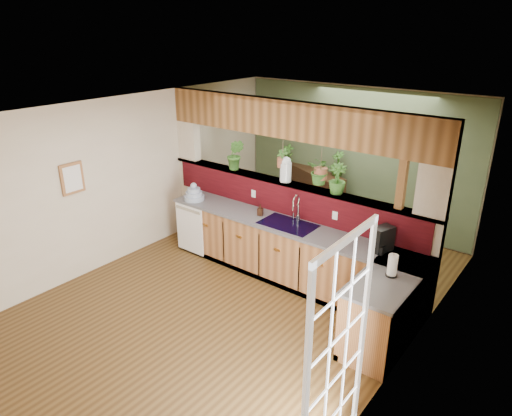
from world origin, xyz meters
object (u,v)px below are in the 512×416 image
Objects in this scene: shelving_console at (314,194)px; faucet at (297,207)px; soap_dispenser at (260,210)px; paper_towel at (392,266)px; coffee_maker at (382,240)px; glass_jar at (286,169)px; dish_stack at (194,194)px.

faucet is at bearing -41.53° from shelving_console.
soap_dispenser is 0.60× the size of paper_towel.
glass_jar reaches higher than coffee_maker.
dish_stack is 1.66m from glass_jar.
coffee_maker is at bearing -10.92° from glass_jar.
shelving_console is at bearing 114.06° from faucet.
soap_dispenser is at bearing -158.89° from coffee_maker.
soap_dispenser is at bearing -55.89° from shelving_console.
faucet is at bearing -31.39° from glass_jar.
coffee_maker is (3.18, 0.16, 0.06)m from dish_stack.
faucet reaches higher than coffee_maker.
coffee_maker reaches higher than paper_towel.
paper_towel is 2.31m from glass_jar.
soap_dispenser is 0.72m from glass_jar.
soap_dispenser is (-0.56, -0.14, -0.14)m from faucet.
faucet is 0.29× the size of shelving_console.
glass_jar is at bearing -170.41° from coffee_maker.
paper_towel is (0.36, -0.52, -0.02)m from coffee_maker.
dish_stack is 0.88× the size of glass_jar.
dish_stack is 1.97× the size of soap_dispenser.
dish_stack is at bearing -173.56° from soap_dispenser.
faucet is 1.84m from paper_towel.
coffee_maker is at bearing 2.92° from dish_stack.
coffee_maker is at bearing 124.32° from paper_towel.
shelving_console is at bearing 107.30° from glass_jar.
paper_towel is at bearing -21.54° from shelving_console.
dish_stack is 1.17× the size of paper_towel.
shelving_console is at bearing 134.04° from paper_towel.
soap_dispenser is at bearing -120.55° from glass_jar.
faucet is at bearing 8.68° from dish_stack.
faucet reaches higher than dish_stack.
faucet reaches higher than shelving_console.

